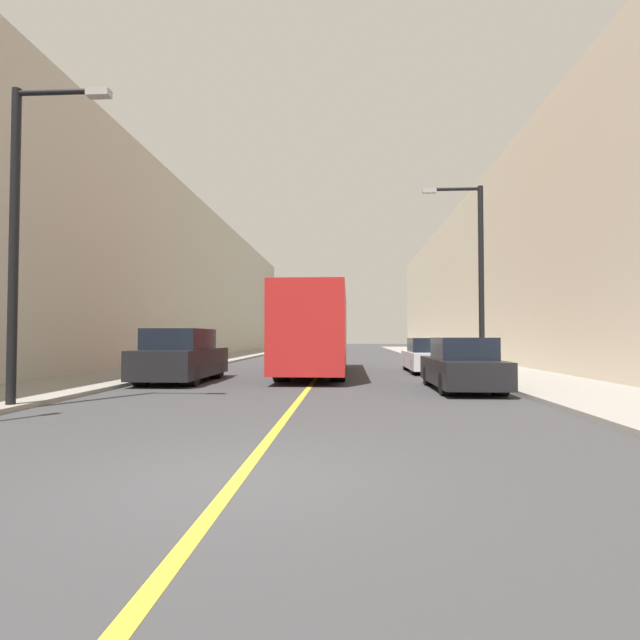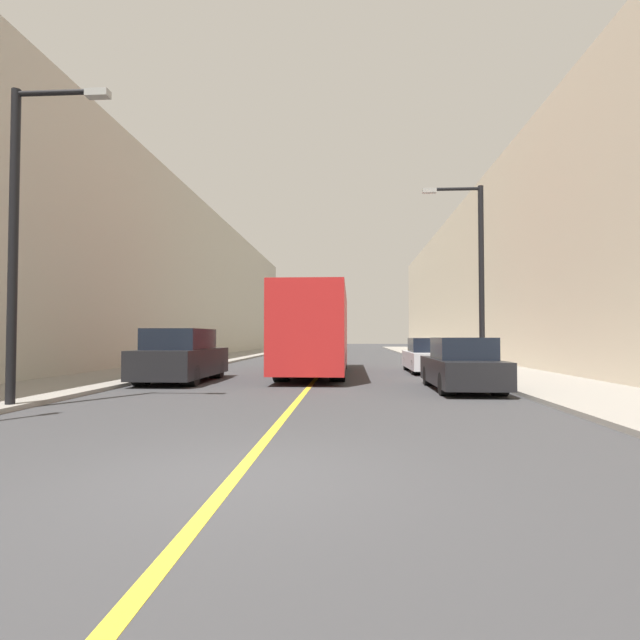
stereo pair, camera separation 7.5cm
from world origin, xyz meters
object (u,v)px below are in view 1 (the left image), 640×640
object	(u,v)px
car_right_mid	(427,357)
street_lamp_right	(476,268)
car_right_near	(462,367)
bus	(316,330)
parked_suv_left	(181,357)
street_lamp_left	(23,223)

from	to	relation	value
car_right_mid	street_lamp_right	world-z (taller)	street_lamp_right
car_right_near	bus	bearing A→B (deg)	128.31
parked_suv_left	bus	bearing A→B (deg)	40.41
car_right_near	street_lamp_right	bearing A→B (deg)	69.45
parked_suv_left	street_lamp_right	xyz separation A→B (m)	(10.47, 1.39, 3.23)
car_right_mid	street_lamp_right	xyz separation A→B (m)	(1.20, -3.72, 3.40)
bus	parked_suv_left	size ratio (longest dim) A/B	2.21
bus	street_lamp_left	bearing A→B (deg)	-118.86
bus	car_right_mid	size ratio (longest dim) A/B	2.34
parked_suv_left	car_right_mid	xyz separation A→B (m)	(9.27, 5.11, -0.17)
bus	street_lamp_left	world-z (taller)	street_lamp_left
car_right_near	street_lamp_left	distance (m)	11.84
parked_suv_left	car_right_mid	bearing A→B (deg)	28.88
street_lamp_left	street_lamp_right	xyz separation A→B (m)	(11.77, 8.03, 0.03)
car_right_mid	street_lamp_left	bearing A→B (deg)	-131.97
bus	street_lamp_left	size ratio (longest dim) A/B	1.58
bus	parked_suv_left	distance (m)	5.91
bus	street_lamp_right	world-z (taller)	street_lamp_right
street_lamp_left	car_right_mid	bearing A→B (deg)	48.03
car_right_mid	street_lamp_right	size ratio (longest dim) A/B	0.67
parked_suv_left	car_right_near	size ratio (longest dim) A/B	1.10
car_right_near	car_right_mid	bearing A→B (deg)	88.97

